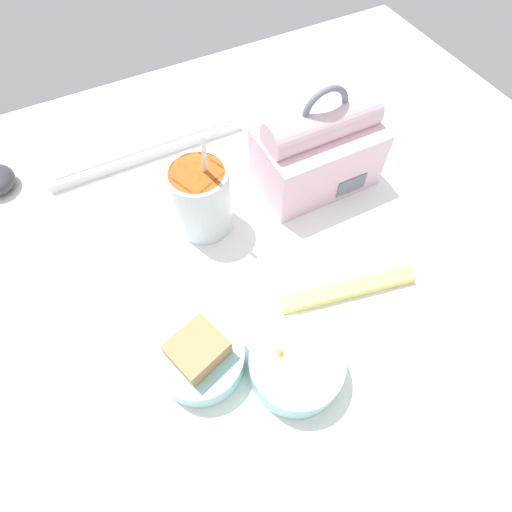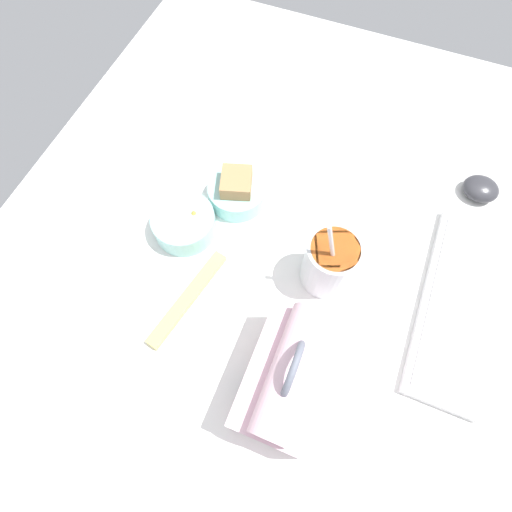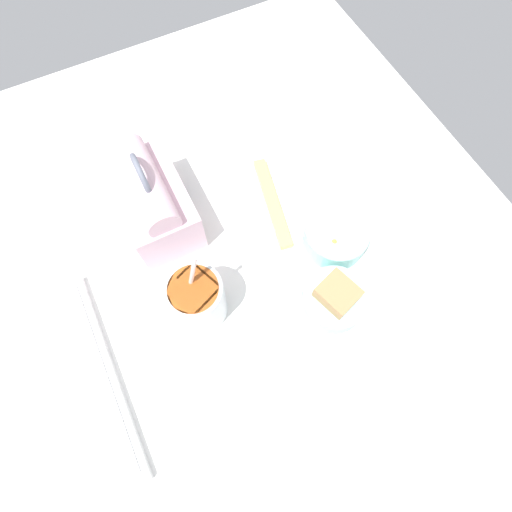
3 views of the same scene
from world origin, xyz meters
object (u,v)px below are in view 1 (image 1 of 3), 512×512
(lunch_bag, at_px, (318,151))
(bento_bowl_sandwich, at_px, (200,357))
(keyboard, at_px, (140,135))
(bento_bowl_snacks, at_px, (295,365))
(chopstick_case, at_px, (348,289))
(soup_cup, at_px, (204,197))

(lunch_bag, relative_size, bento_bowl_sandwich, 1.70)
(lunch_bag, bearing_deg, keyboard, 134.88)
(bento_bowl_sandwich, bearing_deg, keyboard, 81.76)
(lunch_bag, bearing_deg, bento_bowl_snacks, -125.54)
(keyboard, distance_m, bento_bowl_snacks, 0.53)
(lunch_bag, relative_size, chopstick_case, 0.95)
(lunch_bag, distance_m, bento_bowl_snacks, 0.35)
(lunch_bag, height_order, bento_bowl_sandwich, lunch_bag)
(soup_cup, distance_m, chopstick_case, 0.26)
(lunch_bag, bearing_deg, chopstick_case, -108.43)
(bento_bowl_snacks, height_order, chopstick_case, bento_bowl_snacks)
(bento_bowl_snacks, xyz_separation_m, chopstick_case, (0.13, 0.07, -0.02))
(lunch_bag, bearing_deg, bento_bowl_sandwich, -144.74)
(keyboard, xyz_separation_m, lunch_bag, (0.24, -0.24, 0.06))
(soup_cup, bearing_deg, chopstick_case, -58.48)
(keyboard, height_order, bento_bowl_snacks, bento_bowl_snacks)
(keyboard, distance_m, bento_bowl_sandwich, 0.46)
(lunch_bag, distance_m, soup_cup, 0.21)
(bento_bowl_sandwich, relative_size, bento_bowl_snacks, 0.96)
(bento_bowl_sandwich, bearing_deg, soup_cup, 64.97)
(keyboard, xyz_separation_m, bento_bowl_sandwich, (-0.07, -0.46, 0.02))
(soup_cup, relative_size, bento_bowl_snacks, 1.63)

